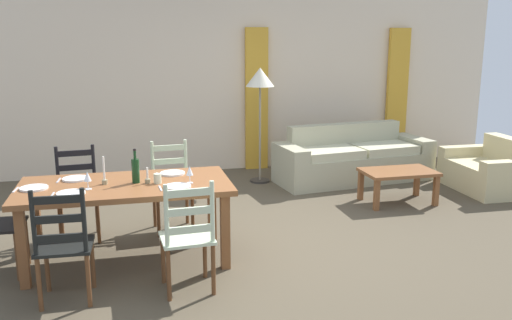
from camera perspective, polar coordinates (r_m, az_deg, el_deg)
The scene contains 29 objects.
ground_plane at distance 5.59m, azimuth -0.06°, elevation -8.86°, with size 9.60×9.60×0.02m, color brown.
wall_far at distance 8.46m, azimuth -5.36°, elevation 7.98°, with size 9.60×0.16×2.70m, color beige.
curtain_panel_left at distance 8.50m, azimuth 0.06°, elevation 6.36°, with size 0.35×0.08×2.20m, color gold.
curtain_panel_right at distance 9.36m, azimuth 14.58°, elevation 6.55°, with size 0.35×0.08×2.20m, color gold.
dining_table at distance 5.10m, azimuth -13.54°, elevation -3.36°, with size 1.90×0.96×0.75m.
dining_chair_near_left at distance 4.50m, azimuth -19.58°, elevation -8.43°, with size 0.44×0.42×0.96m.
dining_chair_near_right at distance 4.45m, azimuth -7.18°, elevation -8.00°, with size 0.44×0.42×0.96m.
dining_chair_far_left at distance 5.88m, azimuth -18.25°, elevation -3.38°, with size 0.45×0.43×0.96m.
dining_chair_far_right at distance 5.93m, azimuth -8.86°, elevation -2.75°, with size 0.44×0.43×0.96m.
dinner_plate_near_left at distance 4.86m, azimuth -18.89°, elevation -3.33°, with size 0.24×0.24×0.02m, color white.
fork_near_left at distance 4.88m, azimuth -20.64°, elevation -3.48°, with size 0.02×0.17×0.01m, color silver.
dinner_plate_near_right at distance 4.85m, azimuth -8.26°, elevation -2.78°, with size 0.24×0.24×0.02m, color white.
fork_near_right at distance 4.84m, azimuth -10.02°, elevation -2.95°, with size 0.02×0.17×0.01m, color silver.
dinner_plate_far_left at distance 5.34m, azimuth -18.44°, elevation -1.88°, with size 0.24×0.24×0.02m, color white.
fork_far_left at distance 5.36m, azimuth -20.04°, elevation -2.02°, with size 0.02×0.17×0.01m, color silver.
dinner_plate_far_right at distance 5.33m, azimuth -8.78°, elevation -1.38°, with size 0.24×0.24×0.02m, color white.
fork_far_right at distance 5.33m, azimuth -10.38°, elevation -1.53°, with size 0.02×0.17×0.01m, color silver.
dinner_plate_head_west at distance 5.14m, azimuth -22.32°, elevation -2.74°, with size 0.24×0.24×0.02m, color white.
fork_head_west at distance 5.17m, azimuth -23.96°, elevation -2.88°, with size 0.02×0.17×0.01m, color silver.
wine_bottle at distance 5.06m, azimuth -12.55°, elevation -1.05°, with size 0.07×0.07×0.32m.
wine_glass_near_left at distance 4.94m, azimuth -17.30°, elevation -1.73°, with size 0.06×0.06×0.16m.
wine_glass_near_right at distance 4.96m, azimuth -6.99°, elevation -1.20°, with size 0.06×0.06×0.16m.
coffee_cup_primary at distance 5.01m, azimuth -10.32°, elevation -1.93°, with size 0.07×0.07×0.09m, color beige.
candle_tall at distance 5.08m, azimuth -15.66°, elevation -1.66°, with size 0.05×0.05×0.26m.
candle_short at distance 5.03m, azimuth -11.34°, elevation -1.99°, with size 0.05×0.05×0.15m.
couch at distance 8.07m, azimuth 10.02°, elevation 0.00°, with size 2.36×1.08×0.80m.
coffee_table at distance 7.04m, azimuth 14.75°, elevation -1.58°, with size 0.90×0.56×0.42m.
armchair_upholstered at distance 8.08m, azimuth 23.42°, elevation -1.17°, with size 0.83×1.18×0.72m.
standing_lamp at distance 7.64m, azimuth 0.43°, elevation 7.98°, with size 0.40×0.40×1.64m.
Camera 1 is at (-1.22, -5.05, 2.05)m, focal length 38.03 mm.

